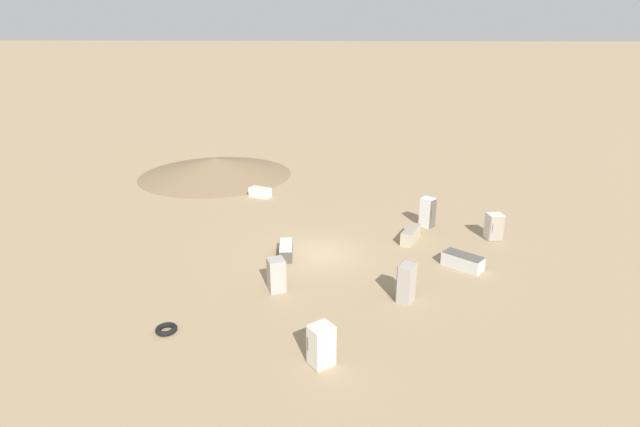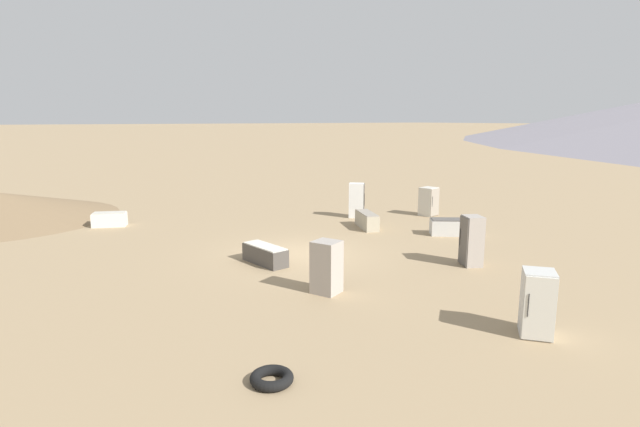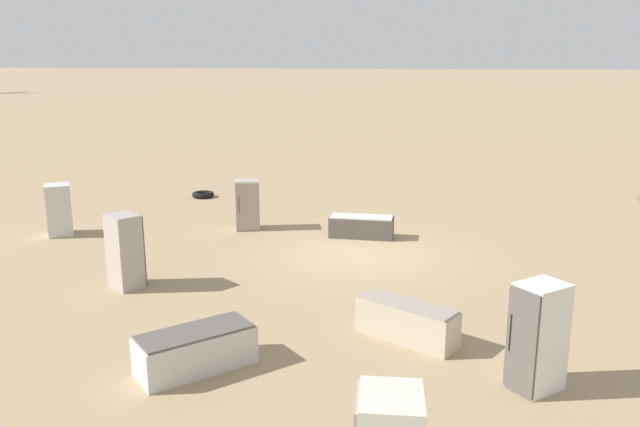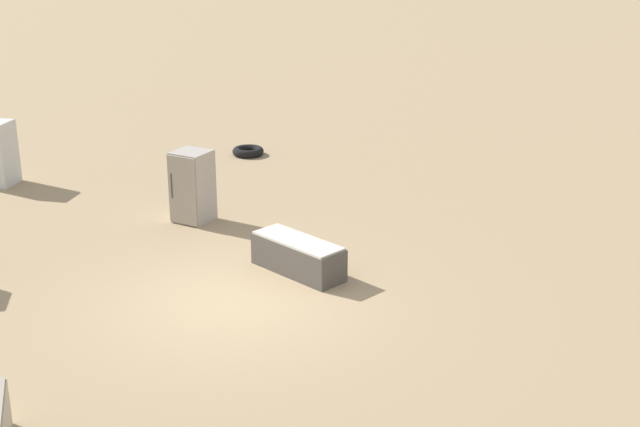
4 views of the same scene
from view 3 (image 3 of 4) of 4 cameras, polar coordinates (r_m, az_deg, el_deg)
ground_plane at (r=16.50m, az=3.59°, el=-3.65°), size 1000.00×1000.00×0.00m
discarded_fridge_1 at (r=10.60m, az=-11.29°, el=-12.12°), size 1.98×1.77×0.68m
discarded_fridge_2 at (r=14.46m, az=-17.38°, el=-3.32°), size 0.85×0.89×1.67m
discarded_fridge_4 at (r=19.58m, az=-22.75°, el=0.32°), size 1.01×1.00×1.49m
discarded_fridge_5 at (r=18.85m, az=-6.63°, el=0.81°), size 0.93×0.92×1.48m
discarded_fridge_6 at (r=17.93m, az=3.81°, el=-1.21°), size 0.86×1.89×0.63m
discarded_fridge_7 at (r=11.51m, az=7.92°, el=-9.75°), size 1.24×1.96×0.70m
discarded_fridge_8 at (r=10.17m, az=19.29°, el=-10.61°), size 0.94×0.92×1.70m
scrap_tire at (r=23.68m, az=-10.64°, el=1.71°), size 0.81×0.81×0.20m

